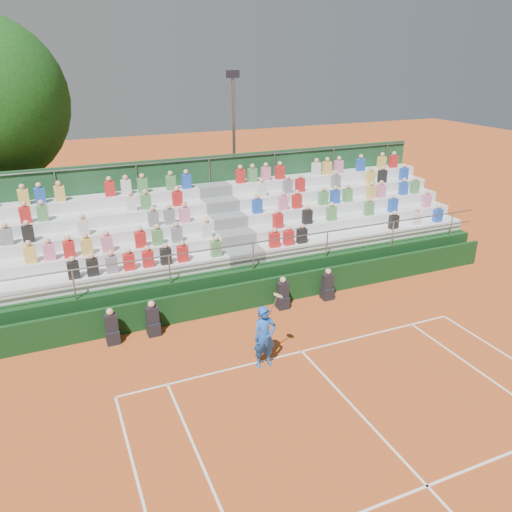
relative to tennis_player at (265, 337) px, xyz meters
name	(u,v)px	position (x,y,z in m)	size (l,w,h in m)	color
ground	(302,351)	(1.32, 0.18, -0.93)	(90.00, 90.00, 0.00)	#BA501F
courtside_wall	(259,293)	(1.32, 3.38, -0.43)	(20.00, 0.15, 1.00)	black
line_officials	(225,307)	(-0.14, 2.93, -0.45)	(8.03, 0.40, 1.19)	black
grandstand	(227,247)	(1.31, 6.62, 0.15)	(20.00, 5.20, 4.40)	black
tennis_player	(265,337)	(0.00, 0.00, 0.00)	(0.87, 0.45, 2.22)	blue
floodlight_mast	(234,138)	(3.89, 12.46, 3.54)	(0.60, 0.25, 7.61)	gray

